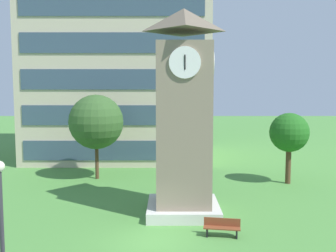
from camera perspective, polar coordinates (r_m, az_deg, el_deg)
name	(u,v)px	position (r m, az deg, el deg)	size (l,w,h in m)	color
ground_plane	(151,242)	(19.53, -2.48, -16.42)	(160.00, 160.00, 0.00)	#4C893D
office_building	(119,18)	(42.33, -7.09, 15.28)	(17.75, 12.82, 28.80)	beige
clock_tower	(183,124)	(22.37, 2.13, 0.36)	(4.11, 4.11, 11.68)	gray
park_bench	(221,227)	(20.14, 7.71, -14.37)	(1.85, 0.77, 0.88)	brown
street_lamp	(0,218)	(13.89, -23.19, -12.22)	(0.36, 0.36, 5.05)	#333338
tree_by_building	(95,122)	(31.57, -10.52, 0.58)	(4.33, 4.33, 6.74)	#513823
tree_streetside	(288,133)	(30.98, 17.06, -0.97)	(2.95, 2.95, 5.40)	#513823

